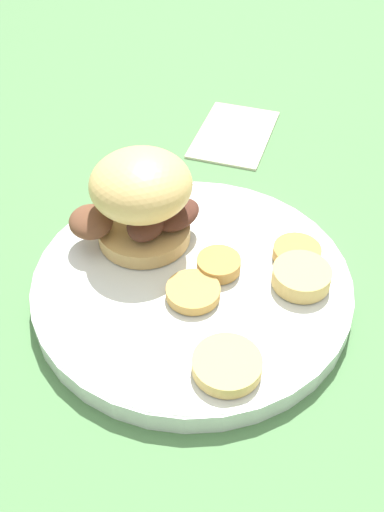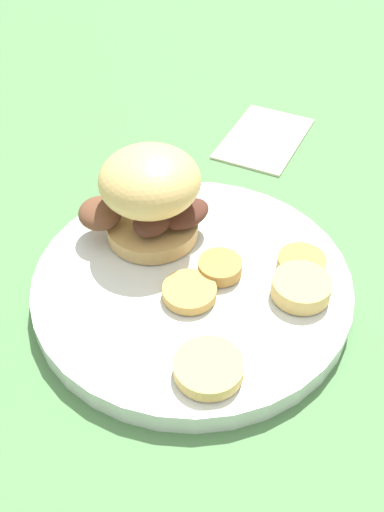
% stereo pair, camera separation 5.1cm
% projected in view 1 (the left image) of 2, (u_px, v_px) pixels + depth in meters
% --- Properties ---
extents(ground_plane, '(4.00, 4.00, 0.00)m').
position_uv_depth(ground_plane, '(192.00, 293.00, 0.55)').
color(ground_plane, '#4C7A47').
extents(dinner_plate, '(0.28, 0.28, 0.02)m').
position_uv_depth(dinner_plate, '(192.00, 284.00, 0.54)').
color(dinner_plate, silver).
rests_on(dinner_plate, ground_plane).
extents(sandwich, '(0.09, 0.13, 0.09)m').
position_uv_depth(sandwich, '(141.00, 199.00, 0.54)').
color(sandwich, tan).
rests_on(sandwich, dinner_plate).
extents(potato_round_0, '(0.05, 0.05, 0.01)m').
position_uv_depth(potato_round_0, '(193.00, 292.00, 0.51)').
color(potato_round_0, tan).
rests_on(potato_round_0, dinner_plate).
extents(potato_round_1, '(0.04, 0.04, 0.01)m').
position_uv_depth(potato_round_1, '(297.00, 253.00, 0.55)').
color(potato_round_1, '#BC8942').
rests_on(potato_round_1, dinner_plate).
extents(potato_round_2, '(0.05, 0.05, 0.01)m').
position_uv_depth(potato_round_2, '(227.00, 365.00, 0.46)').
color(potato_round_2, '#DBB766').
rests_on(potato_round_2, dinner_plate).
extents(potato_round_3, '(0.04, 0.04, 0.01)m').
position_uv_depth(potato_round_3, '(219.00, 265.00, 0.53)').
color(potato_round_3, '#BC8942').
rests_on(potato_round_3, dinner_plate).
extents(potato_round_4, '(0.05, 0.05, 0.02)m').
position_uv_depth(potato_round_4, '(301.00, 276.00, 0.52)').
color(potato_round_4, '#DBB766').
rests_on(potato_round_4, dinner_plate).
extents(napkin, '(0.16, 0.15, 0.01)m').
position_uv_depth(napkin, '(234.00, 133.00, 0.74)').
color(napkin, beige).
rests_on(napkin, ground_plane).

